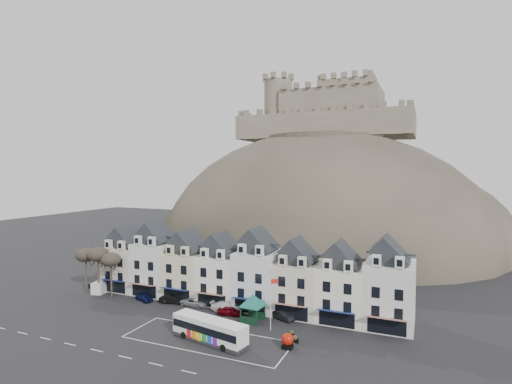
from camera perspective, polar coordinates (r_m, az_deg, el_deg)
ground at (r=56.81m, az=-9.56°, el=-20.22°), size 300.00×300.00×0.00m
coach_bay_markings at (r=56.82m, az=-7.03°, el=-20.19°), size 22.00×7.50×0.01m
townhouse_terrace at (r=68.29m, az=-2.06°, el=-11.47°), size 54.40×9.35×11.80m
castle_hill at (r=118.09m, az=9.62°, el=-7.91°), size 100.00×76.00×68.00m
castle at (r=124.23m, az=10.22°, el=11.20°), size 50.20×22.20×22.00m
tree_left_far at (r=80.55m, az=-23.16°, el=-8.31°), size 3.61×3.61×8.24m
tree_left_mid at (r=78.37m, az=-21.63°, el=-8.34°), size 3.78×3.78×8.64m
tree_left_near at (r=76.46m, az=-20.01°, el=-9.11°), size 3.43×3.43×7.84m
bus at (r=55.46m, az=-6.67°, el=-18.86°), size 11.30×4.71×3.11m
bus_shelter at (r=61.28m, az=-0.46°, el=-15.23°), size 6.45×6.45×4.10m
red_buoy at (r=53.85m, az=4.53°, el=-20.40°), size 1.55×1.55×1.92m
flagpole at (r=57.91m, az=2.18°, el=-15.17°), size 1.01×0.48×7.53m
white_van at (r=81.21m, az=-21.07°, el=-12.43°), size 2.93×4.86×2.07m
planter_west at (r=57.38m, az=5.08°, el=-19.48°), size 0.98×0.69×0.89m
planter_east at (r=55.65m, az=5.56°, el=-20.16°), size 1.08×0.70×1.00m
car_navy at (r=73.65m, az=-15.68°, el=-14.25°), size 4.17×2.85×1.32m
car_black at (r=71.27m, az=-11.88°, el=-14.75°), size 4.55×2.42×1.42m
car_silver at (r=69.40m, az=-8.78°, el=-15.27°), size 4.61×2.18×1.30m
car_white at (r=66.23m, az=-4.11°, el=-16.02°), size 5.55×2.67×1.56m
car_maroon at (r=64.61m, az=-3.70°, el=-16.61°), size 4.15×2.11×1.35m
car_charcoal at (r=62.99m, az=3.81°, el=-17.16°), size 4.20×2.88×1.31m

